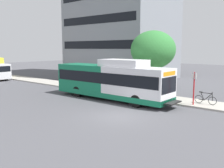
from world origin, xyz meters
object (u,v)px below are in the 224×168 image
(bus_stop_sign_pole, at_px, (194,86))
(street_tree_near_stop, at_px, (153,50))
(transit_bus, at_px, (111,81))
(bicycle_parked, at_px, (205,99))

(bus_stop_sign_pole, bearing_deg, street_tree_near_stop, 69.39)
(bus_stop_sign_pole, bearing_deg, transit_bus, 107.40)
(bicycle_parked, xyz_separation_m, street_tree_near_stop, (1.01, 5.55, 3.89))
(bus_stop_sign_pole, height_order, bicycle_parked, bus_stop_sign_pole)
(transit_bus, xyz_separation_m, bus_stop_sign_pole, (2.13, -6.79, -0.05))
(transit_bus, xyz_separation_m, street_tree_near_stop, (3.96, -1.92, 2.75))
(bus_stop_sign_pole, distance_m, bicycle_parked, 1.52)
(transit_bus, bearing_deg, bicycle_parked, -68.48)
(bus_stop_sign_pole, height_order, street_tree_near_stop, street_tree_near_stop)
(street_tree_near_stop, bearing_deg, bicycle_parked, -100.35)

